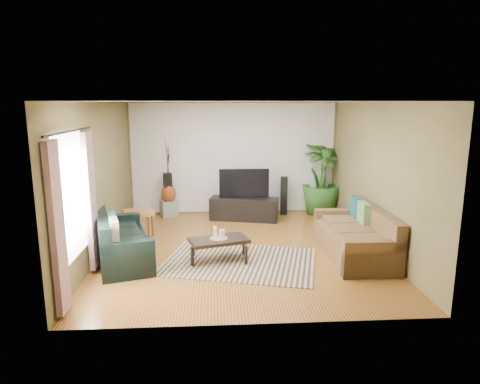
{
  "coord_description": "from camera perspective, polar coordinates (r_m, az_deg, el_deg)",
  "views": [
    {
      "loc": [
        -0.49,
        -7.56,
        2.69
      ],
      "look_at": [
        0.0,
        0.2,
        1.05
      ],
      "focal_mm": 32.0,
      "sensor_mm": 36.0,
      "label": 1
    }
  ],
  "objects": [
    {
      "name": "area_rug",
      "position": [
        7.44,
        -0.06,
        -9.22
      ],
      "size": [
        2.91,
        2.38,
        0.01
      ],
      "primitive_type": "cube",
      "rotation": [
        0.0,
        0.0,
        -0.25
      ],
      "color": "tan",
      "rests_on": "floor"
    },
    {
      "name": "ceiling",
      "position": [
        7.58,
        0.1,
        11.98
      ],
      "size": [
        5.5,
        5.5,
        0.0
      ],
      "primitive_type": "plane",
      "rotation": [
        3.14,
        0.0,
        0.0
      ],
      "color": "white",
      "rests_on": "ground"
    },
    {
      "name": "curtain_far",
      "position": [
        7.15,
        -19.26,
        -1.2
      ],
      "size": [
        0.08,
        0.35,
        2.2
      ],
      "primitive_type": "cube",
      "color": "gray",
      "rests_on": "ground"
    },
    {
      "name": "wall_right",
      "position": [
        8.24,
        17.73,
        1.98
      ],
      "size": [
        0.0,
        5.5,
        5.5
      ],
      "primitive_type": "plane",
      "rotation": [
        1.57,
        0.0,
        -1.57
      ],
      "color": "brown",
      "rests_on": "ground"
    },
    {
      "name": "speaker_right",
      "position": [
        10.45,
        5.87,
        -0.48
      ],
      "size": [
        0.19,
        0.2,
        0.92
      ],
      "primitive_type": "cube",
      "rotation": [
        0.0,
        0.0,
        -0.12
      ],
      "color": "black",
      "rests_on": "floor"
    },
    {
      "name": "pedestal",
      "position": [
        10.42,
        -9.42,
        -2.15
      ],
      "size": [
        0.48,
        0.48,
        0.38
      ],
      "primitive_type": "cube",
      "rotation": [
        0.0,
        0.0,
        0.33
      ],
      "color": "gray",
      "rests_on": "floor"
    },
    {
      "name": "curtain_rod",
      "position": [
        6.28,
        -21.79,
        7.51
      ],
      "size": [
        0.03,
        1.9,
        0.03
      ],
      "primitive_type": "cylinder",
      "rotation": [
        1.57,
        0.0,
        0.0
      ],
      "color": "black",
      "rests_on": "ground"
    },
    {
      "name": "television",
      "position": [
        9.81,
        0.55,
        1.15
      ],
      "size": [
        1.15,
        0.06,
        0.68
      ],
      "primitive_type": "cube",
      "color": "black",
      "rests_on": "tv_stand"
    },
    {
      "name": "tv_stand",
      "position": [
        9.92,
        0.55,
        -2.27
      ],
      "size": [
        1.63,
        0.82,
        0.52
      ],
      "primitive_type": "cube",
      "rotation": [
        0.0,
        0.0,
        -0.23
      ],
      "color": "black",
      "rests_on": "floor"
    },
    {
      "name": "candle_short",
      "position": [
        7.4,
        -2.31,
        -5.51
      ],
      "size": [
        0.06,
        0.06,
        0.12
      ],
      "primitive_type": "cylinder",
      "color": "white",
      "rests_on": "candle_tray"
    },
    {
      "name": "candle_tray",
      "position": [
        7.36,
        -2.84,
        -6.17
      ],
      "size": [
        0.3,
        0.3,
        0.01
      ],
      "primitive_type": "cylinder",
      "color": "gray",
      "rests_on": "coffee_table"
    },
    {
      "name": "speaker_left",
      "position": [
        10.35,
        -9.56,
        -0.36
      ],
      "size": [
        0.23,
        0.25,
        1.04
      ],
      "primitive_type": "cube",
      "rotation": [
        0.0,
        0.0,
        0.25
      ],
      "color": "black",
      "rests_on": "floor"
    },
    {
      "name": "plant_pot",
      "position": [
        10.71,
        10.64,
        -2.17
      ],
      "size": [
        0.32,
        0.32,
        0.25
      ],
      "primitive_type": "cylinder",
      "color": "black",
      "rests_on": "floor"
    },
    {
      "name": "candle_tall",
      "position": [
        7.36,
        -3.32,
        -5.33
      ],
      "size": [
        0.06,
        0.06,
        0.2
      ],
      "primitive_type": "cylinder",
      "color": "white",
      "rests_on": "candle_tray"
    },
    {
      "name": "vase",
      "position": [
        10.34,
        -9.49,
        -0.21
      ],
      "size": [
        0.34,
        0.34,
        0.48
      ],
      "primitive_type": "ellipsoid",
      "color": "brown",
      "rests_on": "pedestal"
    },
    {
      "name": "curtain_near",
      "position": [
        5.77,
        -23.18,
        -4.56
      ],
      "size": [
        0.08,
        0.35,
        2.2
      ],
      "primitive_type": "cube",
      "color": "gray",
      "rests_on": "ground"
    },
    {
      "name": "backwall_panel",
      "position": [
        10.4,
        -0.89,
        4.5
      ],
      "size": [
        4.9,
        0.0,
        4.9
      ],
      "primitive_type": "plane",
      "rotation": [
        1.57,
        0.0,
        0.0
      ],
      "color": "white",
      "rests_on": "ground"
    },
    {
      "name": "wall_front",
      "position": [
        5.02,
        2.13,
        -3.58
      ],
      "size": [
        5.0,
        0.0,
        5.0
      ],
      "primitive_type": "plane",
      "rotation": [
        -1.57,
        0.0,
        0.0
      ],
      "color": "brown",
      "rests_on": "ground"
    },
    {
      "name": "window_pane",
      "position": [
        6.42,
        -21.6,
        -0.54
      ],
      "size": [
        0.0,
        1.8,
        1.8
      ],
      "primitive_type": "plane",
      "rotation": [
        1.57,
        0.0,
        1.57
      ],
      "color": "white",
      "rests_on": "ground"
    },
    {
      "name": "potted_plant",
      "position": [
        10.56,
        10.79,
        1.73
      ],
      "size": [
        1.24,
        1.24,
        1.73
      ],
      "primitive_type": "imported",
      "rotation": [
        0.0,
        0.0,
        0.35
      ],
      "color": "#234E1A",
      "rests_on": "floor"
    },
    {
      "name": "candle_mid",
      "position": [
        7.3,
        -2.53,
        -5.65
      ],
      "size": [
        0.06,
        0.06,
        0.15
      ],
      "primitive_type": "cylinder",
      "color": "#F1E4CC",
      "rests_on": "candle_tray"
    },
    {
      "name": "floor",
      "position": [
        8.04,
        0.09,
        -7.64
      ],
      "size": [
        5.5,
        5.5,
        0.0
      ],
      "primitive_type": "plane",
      "color": "#9E6A28",
      "rests_on": "ground"
    },
    {
      "name": "wall_back",
      "position": [
        10.41,
        -0.89,
        4.51
      ],
      "size": [
        5.0,
        0.0,
        5.0
      ],
      "primitive_type": "plane",
      "rotation": [
        1.57,
        0.0,
        0.0
      ],
      "color": "brown",
      "rests_on": "ground"
    },
    {
      "name": "wall_left",
      "position": [
        7.94,
        -18.23,
        1.59
      ],
      "size": [
        0.0,
        5.5,
        5.5
      ],
      "primitive_type": "plane",
      "rotation": [
        1.57,
        0.0,
        1.57
      ],
      "color": "brown",
      "rests_on": "ground"
    },
    {
      "name": "sofa_left",
      "position": [
        7.65,
        -15.4,
        -5.77
      ],
      "size": [
        1.33,
        2.05,
        0.85
      ],
      "primitive_type": "cube",
      "rotation": [
        0.0,
        0.0,
        1.87
      ],
      "color": "black",
      "rests_on": "floor"
    },
    {
      "name": "side_table",
      "position": [
        8.75,
        -13.31,
        -4.33
      ],
      "size": [
        0.7,
        0.7,
        0.59
      ],
      "primitive_type": "cube",
      "rotation": [
        0.0,
        0.0,
        0.32
      ],
      "color": "olive",
      "rests_on": "floor"
    },
    {
      "name": "coffee_table",
      "position": [
        7.43,
        -2.83,
        -7.69
      ],
      "size": [
        1.09,
        0.79,
        0.4
      ],
      "primitive_type": "cube",
      "rotation": [
        0.0,
        0.0,
        0.29
      ],
      "color": "black",
      "rests_on": "floor"
    },
    {
      "name": "sofa_right",
      "position": [
        7.87,
        14.97,
        -5.24
      ],
      "size": [
        0.99,
        2.16,
        0.85
      ],
      "primitive_type": "cube",
      "rotation": [
        0.0,
        0.0,
        -1.58
      ],
      "color": "brown",
      "rests_on": "floor"
    }
  ]
}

